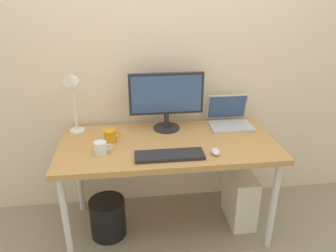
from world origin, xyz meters
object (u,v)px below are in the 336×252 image
at_px(desk_lamp, 71,87).
at_px(mouse, 216,152).
at_px(keyboard, 169,155).
at_px(desk, 168,150).
at_px(laptop, 229,118).
at_px(wastebasket, 108,217).
at_px(glass_cup, 101,148).
at_px(coffee_mug, 110,136).
at_px(computer_tower, 240,197).
at_px(monitor, 166,98).

height_order(desk_lamp, mouse, desk_lamp).
bearing_deg(keyboard, desk, 85.37).
relative_size(laptop, wastebasket, 1.07).
bearing_deg(glass_cup, laptop, 20.39).
bearing_deg(laptop, coffee_mug, -168.18).
bearing_deg(mouse, computer_tower, 38.49).
distance_m(desk, mouse, 0.36).
xyz_separation_m(monitor, mouse, (0.27, -0.44, -0.23)).
xyz_separation_m(monitor, laptop, (0.49, 0.02, -0.19)).
distance_m(mouse, wastebasket, 0.97).
bearing_deg(glass_cup, wastebasket, 93.03).
bearing_deg(keyboard, coffee_mug, 144.44).
xyz_separation_m(desk_lamp, mouse, (0.93, -0.44, -0.33)).
xyz_separation_m(mouse, glass_cup, (-0.73, 0.10, 0.02)).
relative_size(glass_cup, computer_tower, 0.28).
height_order(desk, glass_cup, glass_cup).
relative_size(laptop, mouse, 3.56).
bearing_deg(desk_lamp, keyboard, -35.15).
relative_size(monitor, mouse, 6.09).
xyz_separation_m(laptop, keyboard, (-0.53, -0.46, -0.05)).
distance_m(desk_lamp, mouse, 1.08).
bearing_deg(coffee_mug, desk, -7.66).
xyz_separation_m(desk, computer_tower, (0.57, 0.01, -0.46)).
distance_m(mouse, glass_cup, 0.74).
bearing_deg(glass_cup, mouse, -7.87).
relative_size(glass_cup, wastebasket, 0.40).
xyz_separation_m(desk, mouse, (0.28, -0.21, 0.08)).
bearing_deg(keyboard, wastebasket, 157.07).
bearing_deg(monitor, laptop, 2.03).
height_order(mouse, wastebasket, mouse).
xyz_separation_m(desk_lamp, glass_cup, (0.20, -0.34, -0.31)).
xyz_separation_m(monitor, coffee_mug, (-0.41, -0.17, -0.21)).
distance_m(desk, monitor, 0.38).
xyz_separation_m(desk_lamp, wastebasket, (0.20, -0.26, -0.93)).
xyz_separation_m(coffee_mug, wastebasket, (-0.06, -0.09, -0.63)).
bearing_deg(mouse, glass_cup, 172.13).
distance_m(desk_lamp, glass_cup, 0.50).
bearing_deg(desk_lamp, coffee_mug, -34.52).
bearing_deg(monitor, computer_tower, -20.98).
bearing_deg(keyboard, computer_tower, 21.54).
height_order(mouse, glass_cup, glass_cup).
bearing_deg(monitor, keyboard, -94.38).
relative_size(monitor, wastebasket, 1.83).
xyz_separation_m(desk, coffee_mug, (-0.40, 0.05, 0.10)).
distance_m(desk_lamp, wastebasket, 0.99).
distance_m(desk, desk_lamp, 0.80).
height_order(keyboard, glass_cup, glass_cup).
bearing_deg(keyboard, monitor, 85.62).
bearing_deg(desk, monitor, 85.86).
xyz_separation_m(desk, wastebasket, (-0.45, -0.03, -0.52)).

